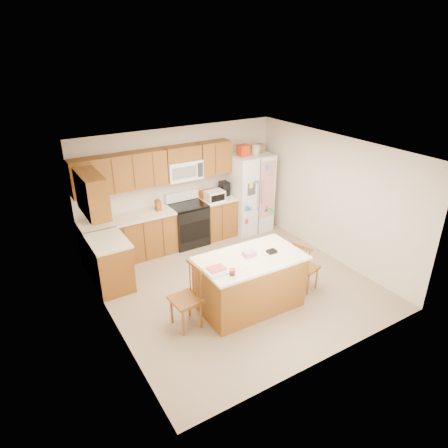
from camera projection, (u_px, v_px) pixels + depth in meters
ground at (236, 284)px, 7.35m from camera, size 4.50×4.50×0.00m
room_shell at (237, 212)px, 6.75m from camera, size 4.60×4.60×2.52m
cabinetry at (146, 217)px, 7.90m from camera, size 3.36×1.56×2.15m
stove at (188, 223)px, 8.66m from camera, size 0.76×0.65×1.13m
refrigerator at (250, 192)px, 9.16m from camera, size 0.90×0.79×2.04m
island at (250, 282)px, 6.56m from camera, size 1.72×1.02×1.03m
windsor_chair_left at (187, 298)px, 6.10m from camera, size 0.46×0.48×1.04m
windsor_chair_back at (232, 266)px, 7.08m from camera, size 0.43×0.41×0.92m
windsor_chair_right at (305, 267)px, 7.04m from camera, size 0.48×0.50×0.94m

